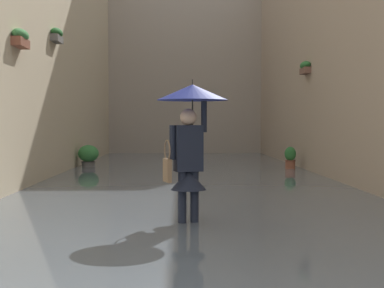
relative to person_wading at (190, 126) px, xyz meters
The scene contains 8 objects.
ground_plane 6.49m from the person_wading, 90.81° to the right, with size 60.00×60.00×0.00m, color slate.
flood_water 6.47m from the person_wading, 90.81° to the right, with size 7.93×29.96×0.14m, color slate.
building_facade_left 8.18m from the person_wading, 125.83° to the right, with size 2.04×27.96×8.13m.
building_facade_right 8.26m from the person_wading, 55.25° to the right, with size 2.04×27.96×9.15m.
building_facade_far 19.84m from the person_wading, 90.27° to the right, with size 10.73×1.80×13.13m, color #A89989.
person_wading is the anchor object (origin of this frame).
potted_plant_near_right 10.65m from the person_wading, 73.05° to the right, with size 0.66×0.66×0.84m.
potted_plant_mid_left 9.84m from the person_wading, 109.36° to the right, with size 0.35×0.35×0.82m.
Camera 1 is at (0.23, 2.15, 1.54)m, focal length 52.27 mm.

